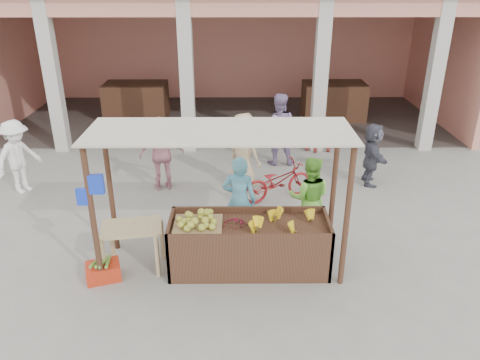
{
  "coord_description": "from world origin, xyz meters",
  "views": [
    {
      "loc": [
        0.3,
        -6.58,
        4.58
      ],
      "look_at": [
        0.36,
        1.2,
        1.06
      ],
      "focal_mm": 35.0,
      "sensor_mm": 36.0,
      "label": 1
    }
  ],
  "objects_px": {
    "fruit_stall": "(249,246)",
    "motorcycle": "(278,181)",
    "vendor_blue": "(239,198)",
    "red_crate": "(103,271)",
    "side_table": "(132,234)",
    "vendor_green": "(309,196)"
  },
  "relations": [
    {
      "from": "motorcycle",
      "to": "fruit_stall",
      "type": "bearing_deg",
      "value": 141.33
    },
    {
      "from": "vendor_green",
      "to": "fruit_stall",
      "type": "bearing_deg",
      "value": 50.79
    },
    {
      "from": "red_crate",
      "to": "vendor_green",
      "type": "bearing_deg",
      "value": 3.08
    },
    {
      "from": "fruit_stall",
      "to": "motorcycle",
      "type": "distance_m",
      "value": 2.64
    },
    {
      "from": "side_table",
      "to": "red_crate",
      "type": "height_order",
      "value": "side_table"
    },
    {
      "from": "fruit_stall",
      "to": "side_table",
      "type": "bearing_deg",
      "value": 179.45
    },
    {
      "from": "vendor_blue",
      "to": "red_crate",
      "type": "bearing_deg",
      "value": 35.14
    },
    {
      "from": "red_crate",
      "to": "vendor_blue",
      "type": "height_order",
      "value": "vendor_blue"
    },
    {
      "from": "fruit_stall",
      "to": "red_crate",
      "type": "xyz_separation_m",
      "value": [
        -2.36,
        -0.32,
        -0.26
      ]
    },
    {
      "from": "motorcycle",
      "to": "vendor_blue",
      "type": "bearing_deg",
      "value": 130.5
    },
    {
      "from": "red_crate",
      "to": "vendor_blue",
      "type": "xyz_separation_m",
      "value": [
        2.2,
        1.13,
        0.75
      ]
    },
    {
      "from": "fruit_stall",
      "to": "vendor_green",
      "type": "relative_size",
      "value": 1.56
    },
    {
      "from": "fruit_stall",
      "to": "vendor_blue",
      "type": "xyz_separation_m",
      "value": [
        -0.16,
        0.81,
        0.49
      ]
    },
    {
      "from": "fruit_stall",
      "to": "side_table",
      "type": "height_order",
      "value": "fruit_stall"
    },
    {
      "from": "vendor_blue",
      "to": "motorcycle",
      "type": "relative_size",
      "value": 1.06
    },
    {
      "from": "vendor_blue",
      "to": "motorcycle",
      "type": "distance_m",
      "value": 1.98
    },
    {
      "from": "vendor_blue",
      "to": "motorcycle",
      "type": "height_order",
      "value": "vendor_blue"
    },
    {
      "from": "vendor_blue",
      "to": "motorcycle",
      "type": "bearing_deg",
      "value": -107.84
    },
    {
      "from": "fruit_stall",
      "to": "vendor_blue",
      "type": "distance_m",
      "value": 0.96
    },
    {
      "from": "red_crate",
      "to": "side_table",
      "type": "bearing_deg",
      "value": 19.16
    },
    {
      "from": "vendor_blue",
      "to": "vendor_green",
      "type": "distance_m",
      "value": 1.29
    },
    {
      "from": "fruit_stall",
      "to": "vendor_green",
      "type": "xyz_separation_m",
      "value": [
        1.12,
        1.01,
        0.43
      ]
    }
  ]
}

